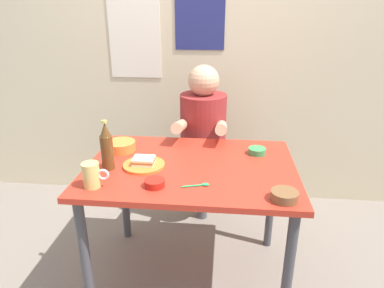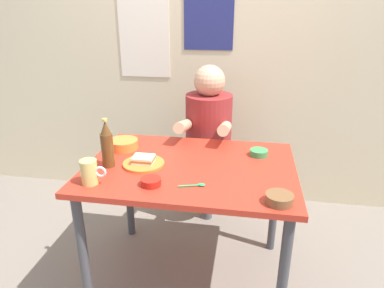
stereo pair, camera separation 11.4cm
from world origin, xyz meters
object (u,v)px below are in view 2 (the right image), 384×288
at_px(dining_table, 190,181).
at_px(stool, 208,177).
at_px(plate_orange, 144,164).
at_px(beer_bottle, 107,145).
at_px(beer_mug, 90,172).
at_px(person_seated, 208,124).
at_px(dip_bowl_green, 259,152).
at_px(sandwich, 143,159).

bearing_deg(dining_table, stool, 88.25).
bearing_deg(plate_orange, beer_bottle, -165.69).
distance_m(beer_mug, beer_bottle, 0.20).
bearing_deg(plate_orange, beer_mug, -127.68).
relative_size(dining_table, person_seated, 1.53).
relative_size(beer_mug, beer_bottle, 0.48).
bearing_deg(plate_orange, dip_bowl_green, 20.60).
relative_size(dining_table, beer_mug, 8.73).
distance_m(stool, sandwich, 0.84).
bearing_deg(sandwich, dip_bowl_green, 20.60).
bearing_deg(beer_bottle, beer_mug, -93.01).
xyz_separation_m(person_seated, sandwich, (-0.26, -0.66, 0.01)).
distance_m(plate_orange, beer_mug, 0.31).
xyz_separation_m(person_seated, beer_mug, (-0.45, -0.90, 0.03)).
xyz_separation_m(person_seated, beer_bottle, (-0.44, -0.70, 0.09)).
bearing_deg(plate_orange, sandwich, -14.04).
distance_m(beer_bottle, dip_bowl_green, 0.83).
distance_m(dining_table, dip_bowl_green, 0.42).
bearing_deg(dip_bowl_green, beer_bottle, -160.78).
bearing_deg(person_seated, plate_orange, -111.83).
height_order(dining_table, beer_bottle, beer_bottle).
height_order(sandwich, beer_mug, beer_mug).
xyz_separation_m(person_seated, dip_bowl_green, (0.34, -0.43, -0.01)).
relative_size(dining_table, beer_bottle, 4.20).
bearing_deg(sandwich, stool, 68.50).
height_order(sandwich, beer_bottle, beer_bottle).
bearing_deg(plate_orange, dining_table, 9.51).
height_order(plate_orange, beer_mug, beer_mug).
xyz_separation_m(dining_table, person_seated, (0.02, 0.62, 0.12)).
relative_size(stool, dip_bowl_green, 4.50).
xyz_separation_m(stool, person_seated, (-0.00, -0.01, 0.42)).
bearing_deg(dining_table, beer_mug, -146.82).
relative_size(sandwich, dip_bowl_green, 1.10).
relative_size(person_seated, beer_mug, 5.71).
bearing_deg(person_seated, sandwich, -111.83).
bearing_deg(sandwich, dining_table, 9.51).
bearing_deg(dip_bowl_green, sandwich, -159.40).
bearing_deg(dining_table, plate_orange, -170.49).
bearing_deg(stool, plate_orange, -111.50).
height_order(sandwich, dip_bowl_green, sandwich).
bearing_deg(beer_mug, dining_table, 33.18).
bearing_deg(dip_bowl_green, stool, 127.39).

